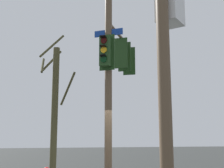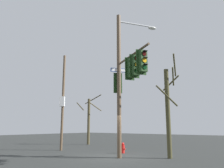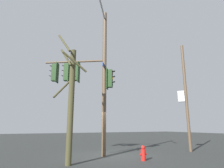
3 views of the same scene
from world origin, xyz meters
The scene contains 2 objects.
main_signal_pole_assembly centered at (-1.21, 0.32, 4.98)m, with size 3.94×4.61×9.11m.
bare_tree_across_street centered at (-2.87, -1.76, 2.91)m, with size 1.34×1.54×6.20m.
Camera 1 is at (9.87, -2.69, 1.54)m, focal length 48.44 mm.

